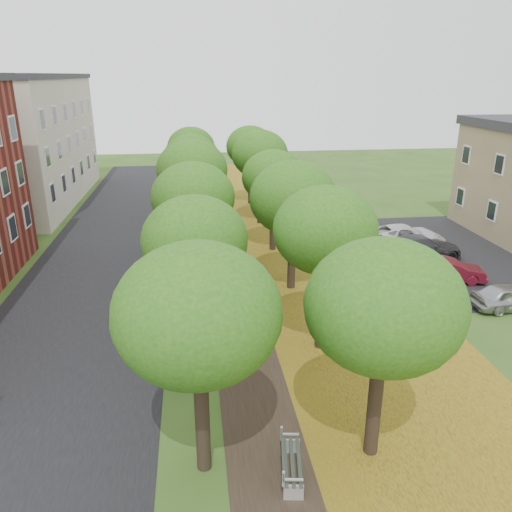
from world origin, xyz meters
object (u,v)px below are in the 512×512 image
object	(u,v)px
car_silver	(511,297)
car_red	(449,270)
car_white	(405,236)
bench	(290,461)
car_grey	(420,247)

from	to	relation	value
car_silver	car_red	distance (m)	3.75
car_white	bench	bearing A→B (deg)	148.27
car_red	car_grey	distance (m)	3.46
car_grey	car_white	bearing A→B (deg)	-2.24
car_silver	car_red	world-z (taller)	car_silver
car_silver	car_grey	size ratio (longest dim) A/B	0.74
car_grey	bench	bearing A→B (deg)	143.20
bench	car_grey	xyz separation A→B (m)	(10.90, 15.82, 0.25)
bench	car_grey	size ratio (longest dim) A/B	0.39
car_red	bench	bearing A→B (deg)	151.18
car_red	car_grey	xyz separation A→B (m)	(0.00, 3.46, 0.10)
car_white	car_silver	bearing A→B (deg)	-172.91
car_silver	car_grey	xyz separation A→B (m)	(-1.25, 6.99, 0.09)
car_grey	car_white	xyz separation A→B (m)	(0.00, 2.23, -0.01)
car_silver	car_grey	bearing A→B (deg)	7.79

